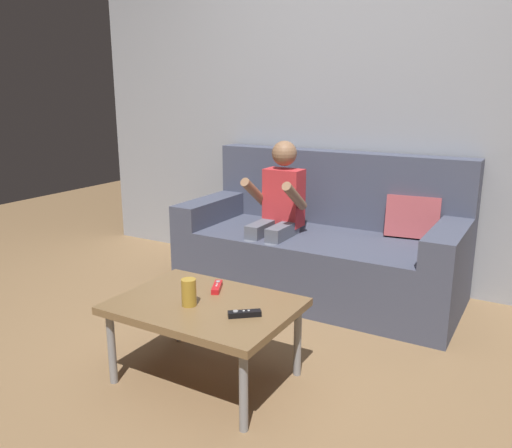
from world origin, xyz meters
name	(u,v)px	position (x,y,z in m)	size (l,w,h in m)	color
ground_plane	(224,384)	(0.00, 0.00, 0.00)	(8.79, 8.79, 0.00)	olive
wall_back	(359,98)	(0.00, 1.67, 1.25)	(4.39, 0.05, 2.50)	#999EA8
couch	(323,247)	(-0.06, 1.29, 0.31)	(1.79, 0.80, 0.91)	#474C60
person_seated_on_couch	(277,210)	(-0.31, 1.09, 0.56)	(0.35, 0.42, 1.00)	slate
coffee_table	(205,310)	(-0.10, 0.00, 0.34)	(0.80, 0.58, 0.38)	brown
game_remote_black_near_edge	(244,314)	(0.14, -0.04, 0.39)	(0.13, 0.12, 0.03)	black
game_remote_red_center	(217,287)	(-0.14, 0.16, 0.39)	(0.09, 0.14, 0.03)	red
soda_can	(189,292)	(-0.14, -0.06, 0.44)	(0.07, 0.07, 0.12)	#B78C2D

